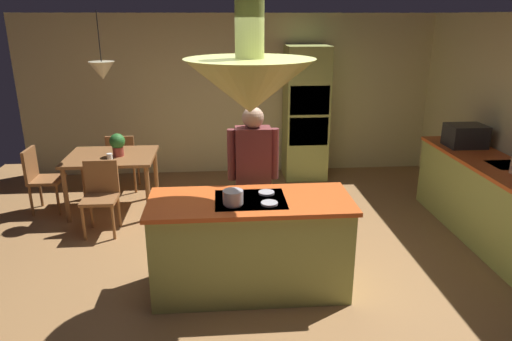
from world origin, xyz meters
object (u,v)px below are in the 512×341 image
(potted_plant_on_table, at_px, (117,143))
(oven_tower, at_px, (306,113))
(microwave_on_counter, at_px, (465,136))
(cooking_pot_on_cooktop, at_px, (233,197))
(chair_facing_island, at_px, (101,192))
(dining_table, at_px, (112,162))
(cup_on_table, at_px, (110,157))
(chair_by_back_wall, at_px, (123,159))
(person_at_island, at_px, (253,174))
(kitchen_island, at_px, (250,245))
(chair_at_corner, at_px, (40,175))

(potted_plant_on_table, bearing_deg, oven_tower, 23.67)
(microwave_on_counter, relative_size, cooking_pot_on_cooktop, 2.56)
(chair_facing_island, height_order, microwave_on_counter, microwave_on_counter)
(dining_table, bearing_deg, cup_on_table, -81.13)
(chair_by_back_wall, bearing_deg, cooking_pot_on_cooktop, 117.86)
(person_at_island, relative_size, chair_facing_island, 1.90)
(person_at_island, xyz_separation_m, cooking_pot_on_cooktop, (-0.23, -0.78, 0.06))
(microwave_on_counter, bearing_deg, chair_facing_island, -177.99)
(oven_tower, xyz_separation_m, potted_plant_on_table, (-2.69, -1.18, -0.11))
(person_at_island, xyz_separation_m, potted_plant_on_table, (-1.67, 1.41, -0.02))
(dining_table, xyz_separation_m, person_at_island, (1.77, -1.45, 0.28))
(oven_tower, distance_m, dining_table, 3.05)
(kitchen_island, height_order, potted_plant_on_table, potted_plant_on_table)
(microwave_on_counter, bearing_deg, chair_by_back_wall, 165.11)
(person_at_island, relative_size, microwave_on_counter, 3.59)
(potted_plant_on_table, bearing_deg, microwave_on_counter, -6.26)
(cup_on_table, bearing_deg, chair_by_back_wall, 92.26)
(person_at_island, height_order, chair_at_corner, person_at_island)
(microwave_on_counter, bearing_deg, potted_plant_on_table, 173.74)
(potted_plant_on_table, bearing_deg, chair_facing_island, -99.35)
(dining_table, distance_m, chair_facing_island, 0.70)
(oven_tower, height_order, potted_plant_on_table, oven_tower)
(chair_facing_island, distance_m, microwave_on_counter, 4.58)
(person_at_island, bearing_deg, kitchen_island, -96.47)
(chair_by_back_wall, height_order, potted_plant_on_table, potted_plant_on_table)
(potted_plant_on_table, distance_m, cooking_pot_on_cooktop, 2.62)
(person_at_island, bearing_deg, chair_facing_island, 156.74)
(kitchen_island, xyz_separation_m, person_at_island, (0.07, 0.65, 0.48))
(oven_tower, relative_size, microwave_on_counter, 4.53)
(chair_at_corner, bearing_deg, oven_tower, -73.04)
(cooking_pot_on_cooktop, bearing_deg, potted_plant_on_table, 123.18)
(chair_by_back_wall, bearing_deg, dining_table, 90.00)
(person_at_island, distance_m, chair_at_corner, 3.11)
(oven_tower, height_order, chair_at_corner, oven_tower)
(kitchen_island, bearing_deg, person_at_island, 83.53)
(chair_at_corner, xyz_separation_m, cooking_pot_on_cooktop, (2.49, -2.23, 0.50))
(chair_at_corner, distance_m, cooking_pot_on_cooktop, 3.38)
(kitchen_island, distance_m, chair_by_back_wall, 3.26)
(cup_on_table, xyz_separation_m, cooking_pot_on_cooktop, (1.50, -2.00, 0.20))
(chair_by_back_wall, height_order, cup_on_table, chair_by_back_wall)
(potted_plant_on_table, relative_size, microwave_on_counter, 0.65)
(dining_table, height_order, cooking_pot_on_cooktop, cooking_pot_on_cooktop)
(oven_tower, distance_m, chair_at_corner, 3.95)
(dining_table, xyz_separation_m, cooking_pot_on_cooktop, (1.54, -2.23, 0.34))
(dining_table, xyz_separation_m, chair_facing_island, (0.00, -0.68, -0.16))
(chair_at_corner, distance_m, potted_plant_on_table, 1.14)
(person_at_island, bearing_deg, oven_tower, 68.38)
(dining_table, xyz_separation_m, cup_on_table, (0.04, -0.23, 0.14))
(dining_table, distance_m, person_at_island, 2.31)
(potted_plant_on_table, height_order, cup_on_table, potted_plant_on_table)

